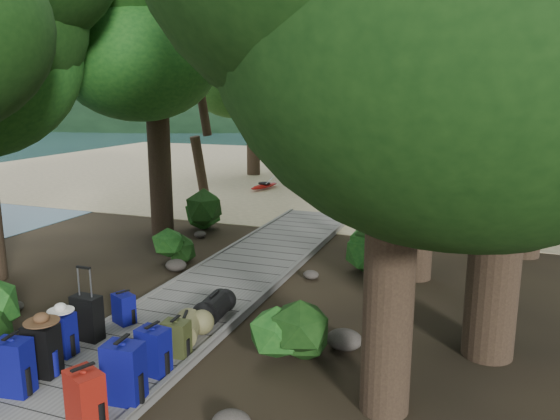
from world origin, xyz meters
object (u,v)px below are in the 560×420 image
at_px(backpack_left_b, 42,347).
at_px(lone_suitcase_on_sand, 343,202).
at_px(duffel_right_khaki, 186,329).
at_px(duffel_right_black, 215,307).
at_px(backpack_right_d, 176,336).
at_px(backpack_left_d, 124,307).
at_px(sun_lounger, 439,201).
at_px(backpack_right_a, 85,397).
at_px(kayak, 264,185).
at_px(backpack_left_c, 61,332).
at_px(backpack_right_b, 124,370).
at_px(backpack_right_c, 153,348).
at_px(backpack_left_a, 13,364).
at_px(suitcase_on_boardwalk, 87,318).

height_order(backpack_left_b, lone_suitcase_on_sand, backpack_left_b).
height_order(duffel_right_khaki, duffel_right_black, duffel_right_black).
height_order(backpack_right_d, duffel_right_khaki, backpack_right_d).
bearing_deg(backpack_left_d, backpack_right_d, -1.51).
bearing_deg(sun_lounger, backpack_right_a, -119.76).
xyz_separation_m(backpack_right_d, kayak, (-4.13, 13.45, -0.21)).
bearing_deg(backpack_left_c, backpack_left_b, -72.88).
bearing_deg(backpack_right_b, duffel_right_black, 87.29).
distance_m(backpack_left_d, kayak, 13.09).
relative_size(backpack_left_b, backpack_left_d, 1.43).
bearing_deg(backpack_left_d, backpack_right_c, -17.24).
relative_size(backpack_left_c, lone_suitcase_on_sand, 1.12).
distance_m(backpack_left_a, lone_suitcase_on_sand, 12.06).
xyz_separation_m(backpack_left_a, backpack_right_c, (1.30, 1.02, -0.05)).
distance_m(backpack_left_b, backpack_right_d, 1.73).
bearing_deg(backpack_right_d, backpack_right_a, -94.53).
bearing_deg(suitcase_on_boardwalk, backpack_right_c, -16.38).
bearing_deg(sun_lounger, backpack_right_c, -120.82).
bearing_deg(kayak, suitcase_on_boardwalk, -66.36).
bearing_deg(backpack_right_c, suitcase_on_boardwalk, 167.72).
relative_size(backpack_right_a, sun_lounger, 0.46).
distance_m(backpack_right_b, suitcase_on_boardwalk, 1.96).
height_order(backpack_right_b, duffel_right_khaki, backpack_right_b).
relative_size(backpack_right_c, duffel_right_khaki, 1.13).
xyz_separation_m(backpack_left_a, backpack_right_a, (1.30, -0.28, -0.01)).
distance_m(duffel_right_black, sun_lounger, 10.98).
bearing_deg(backpack_right_a, duffel_right_khaki, 115.02).
bearing_deg(lone_suitcase_on_sand, backpack_left_d, -107.11).
distance_m(suitcase_on_boardwalk, lone_suitcase_on_sand, 10.55).
height_order(backpack_right_b, lone_suitcase_on_sand, backpack_right_b).
height_order(backpack_left_c, lone_suitcase_on_sand, backpack_left_c).
distance_m(backpack_left_a, backpack_left_d, 2.23).
height_order(backpack_right_c, lone_suitcase_on_sand, backpack_right_c).
bearing_deg(kayak, backpack_left_d, -65.20).
distance_m(backpack_right_b, kayak, 15.27).
height_order(lone_suitcase_on_sand, sun_lounger, lone_suitcase_on_sand).
relative_size(backpack_right_a, suitcase_on_boardwalk, 1.10).
relative_size(duffel_right_khaki, lone_suitcase_on_sand, 0.99).
bearing_deg(backpack_right_c, sun_lounger, 84.99).
relative_size(duffel_right_black, kayak, 0.19).
distance_m(backpack_left_c, kayak, 14.25).
bearing_deg(kayak, lone_suitcase_on_sand, -25.00).
xyz_separation_m(backpack_left_b, suitcase_on_boardwalk, (-0.15, 1.06, -0.04)).
distance_m(backpack_right_b, backpack_right_d, 1.24).
height_order(backpack_left_a, sun_lounger, backpack_left_a).
distance_m(backpack_left_b, duffel_right_black, 2.71).
xyz_separation_m(backpack_right_a, duffel_right_khaki, (-0.07, 2.26, -0.17)).
xyz_separation_m(kayak, sun_lounger, (6.74, -1.50, 0.09)).
bearing_deg(backpack_right_a, suitcase_on_boardwalk, 152.34).
xyz_separation_m(backpack_left_a, sun_lounger, (3.93, 13.51, -0.22)).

